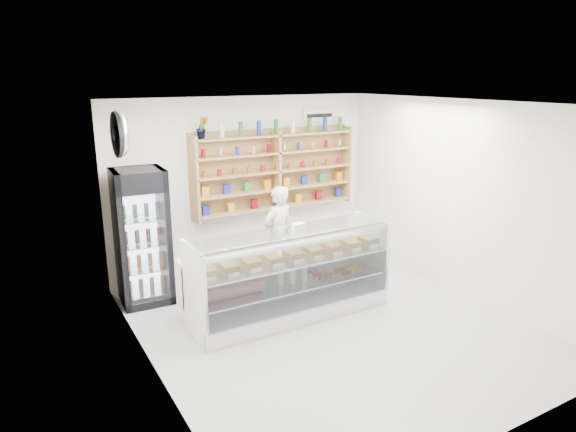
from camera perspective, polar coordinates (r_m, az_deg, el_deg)
room at (r=6.28m, az=4.96°, el=-0.52°), size 5.00×5.00×5.00m
display_counter at (r=6.92m, az=0.22°, el=-8.31°), size 2.72×0.81×1.18m
shop_worker at (r=7.84m, az=-1.11°, el=-2.08°), size 0.62×0.48×1.52m
drinks_cooler at (r=7.38m, az=-15.89°, el=-2.23°), size 0.72×0.70×1.90m
wall_shelving at (r=8.43m, az=-1.29°, el=5.02°), size 2.84×0.28×1.33m
potted_plant at (r=7.81m, az=-9.52°, el=9.66°), size 0.21×0.19×0.33m
security_mirror at (r=6.31m, az=-18.08°, el=8.60°), size 0.15×0.50×0.50m
wall_sign at (r=8.89m, az=3.46°, el=11.10°), size 0.62×0.03×0.20m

